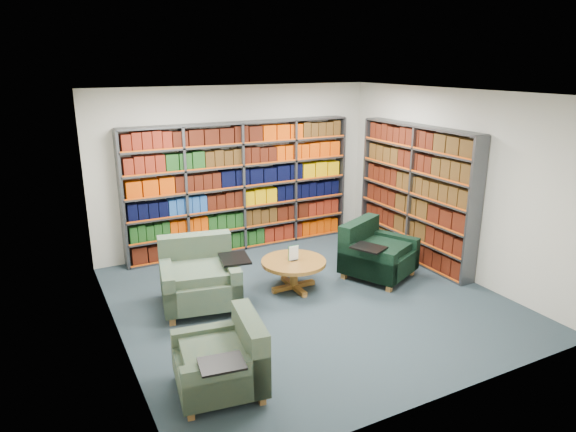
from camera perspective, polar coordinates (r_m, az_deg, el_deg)
name	(u,v)px	position (r m, az deg, el deg)	size (l,w,h in m)	color
room_shell	(309,202)	(6.74, 2.35, 1.54)	(5.02, 5.02, 2.82)	#1C2530
bookshelf_back	(241,187)	(8.86, -5.20, 3.20)	(4.00, 0.28, 2.20)	#47494F
bookshelf_right	(415,194)	(8.62, 13.96, 2.38)	(0.28, 2.50, 2.20)	#47494F
chair_teal_left	(199,279)	(7.07, -9.87, -6.87)	(1.26, 1.16, 0.90)	#0D3038
chair_green_right	(373,255)	(7.97, 9.48, -4.26)	(1.24, 1.22, 0.84)	black
chair_teal_front	(227,362)	(5.34, -6.79, -15.81)	(0.95, 1.05, 0.76)	#0D3038
coffee_table	(294,266)	(7.40, 0.63, -5.60)	(0.93, 0.93, 0.66)	olive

